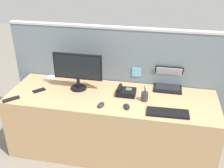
# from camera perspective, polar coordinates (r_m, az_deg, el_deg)

# --- Properties ---
(ground_plane) EXTENTS (10.00, 10.00, 0.00)m
(ground_plane) POSITION_cam_1_polar(r_m,az_deg,el_deg) (3.23, -0.18, -13.62)
(ground_plane) COLOR slate
(desk) EXTENTS (2.21, 0.72, 0.71)m
(desk) POSITION_cam_1_polar(r_m,az_deg,el_deg) (3.01, -0.19, -8.50)
(desk) COLOR tan
(desk) RESTS_ON ground_plane
(cubicle_divider) EXTENTS (2.54, 0.08, 1.35)m
(cubicle_divider) POSITION_cam_1_polar(r_m,az_deg,el_deg) (3.18, 1.25, 0.38)
(cubicle_divider) COLOR slate
(cubicle_divider) RESTS_ON ground_plane
(desktop_monitor) EXTENTS (0.53, 0.18, 0.41)m
(desktop_monitor) POSITION_cam_1_polar(r_m,az_deg,el_deg) (2.89, -7.36, 3.25)
(desktop_monitor) COLOR black
(desktop_monitor) RESTS_ON desk
(laptop) EXTENTS (0.30, 0.25, 0.24)m
(laptop) POSITION_cam_1_polar(r_m,az_deg,el_deg) (3.04, 11.89, 0.39)
(laptop) COLOR black
(laptop) RESTS_ON desk
(desk_phone) EXTENTS (0.20, 0.16, 0.09)m
(desk_phone) POSITION_cam_1_polar(r_m,az_deg,el_deg) (2.83, 2.91, -1.68)
(desk_phone) COLOR black
(desk_phone) RESTS_ON desk
(keyboard_main) EXTENTS (0.40, 0.16, 0.02)m
(keyboard_main) POSITION_cam_1_polar(r_m,az_deg,el_deg) (2.58, 11.81, -6.05)
(keyboard_main) COLOR black
(keyboard_main) RESTS_ON desk
(computer_mouse_right_hand) EXTENTS (0.08, 0.11, 0.03)m
(computer_mouse_right_hand) POSITION_cam_1_polar(r_m,az_deg,el_deg) (2.64, -2.38, -4.47)
(computer_mouse_right_hand) COLOR #232328
(computer_mouse_right_hand) RESTS_ON desk
(computer_mouse_left_hand) EXTENTS (0.09, 0.11, 0.03)m
(computer_mouse_left_hand) POSITION_cam_1_polar(r_m,az_deg,el_deg) (2.62, 3.14, -4.81)
(computer_mouse_left_hand) COLOR black
(computer_mouse_left_hand) RESTS_ON desk
(pen_cup) EXTENTS (0.07, 0.07, 0.17)m
(pen_cup) POSITION_cam_1_polar(r_m,az_deg,el_deg) (2.73, 6.98, -2.63)
(pen_cup) COLOR #333338
(pen_cup) RESTS_ON desk
(cell_phone_black_slab) EXTENTS (0.14, 0.14, 0.01)m
(cell_phone_black_slab) POSITION_cam_1_polar(r_m,az_deg,el_deg) (3.03, -15.33, -1.32)
(cell_phone_black_slab) COLOR black
(cell_phone_black_slab) RESTS_ON desk
(cell_phone_white_slab) EXTENTS (0.08, 0.16, 0.01)m
(cell_phone_white_slab) POSITION_cam_1_polar(r_m,az_deg,el_deg) (3.28, -13.18, 1.29)
(cell_phone_white_slab) COLOR silver
(cell_phone_white_slab) RESTS_ON desk
(tv_remote) EXTENTS (0.15, 0.15, 0.02)m
(tv_remote) POSITION_cam_1_polar(r_m,az_deg,el_deg) (2.93, -20.77, -3.05)
(tv_remote) COLOR black
(tv_remote) RESTS_ON desk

